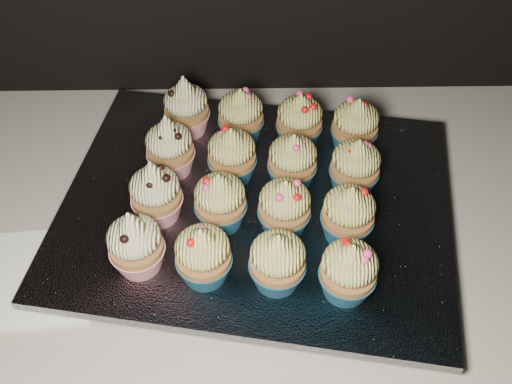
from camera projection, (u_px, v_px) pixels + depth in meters
cabinet at (289, 384)px, 1.09m from camera, size 2.40×0.60×0.86m
worktop at (304, 243)px, 0.75m from camera, size 2.44×0.64×0.04m
napkin at (37, 277)px, 0.69m from camera, size 0.15×0.15×0.00m
baking_tray at (256, 212)px, 0.74m from camera, size 0.50×0.42×0.02m
foil_lining at (256, 203)px, 0.73m from camera, size 0.55×0.46×0.01m
cupcake_0 at (136, 244)px, 0.63m from camera, size 0.06×0.06×0.10m
cupcake_1 at (203, 255)px, 0.62m from camera, size 0.06×0.06×0.08m
cupcake_2 at (277, 261)px, 0.62m from camera, size 0.06×0.06×0.08m
cupcake_3 at (348, 271)px, 0.61m from camera, size 0.06×0.06×0.08m
cupcake_4 at (156, 193)px, 0.68m from camera, size 0.06×0.06×0.10m
cupcake_5 at (220, 201)px, 0.68m from camera, size 0.06×0.06×0.08m
cupcake_6 at (284, 207)px, 0.67m from camera, size 0.06×0.06×0.08m
cupcake_7 at (348, 214)px, 0.66m from camera, size 0.06×0.06×0.08m
cupcake_8 at (170, 147)px, 0.73m from camera, size 0.06×0.06×0.10m
cupcake_9 at (232, 156)px, 0.73m from camera, size 0.06×0.06×0.08m
cupcake_10 at (292, 161)px, 0.72m from camera, size 0.06×0.06×0.08m
cupcake_11 at (355, 167)px, 0.71m from camera, size 0.06×0.06×0.08m
cupcake_12 at (186, 108)px, 0.79m from camera, size 0.06×0.06×0.10m
cupcake_13 at (241, 116)px, 0.78m from camera, size 0.06×0.06×0.08m
cupcake_14 at (299, 121)px, 0.77m from camera, size 0.06×0.06×0.08m
cupcake_15 at (355, 126)px, 0.76m from camera, size 0.06×0.06×0.08m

